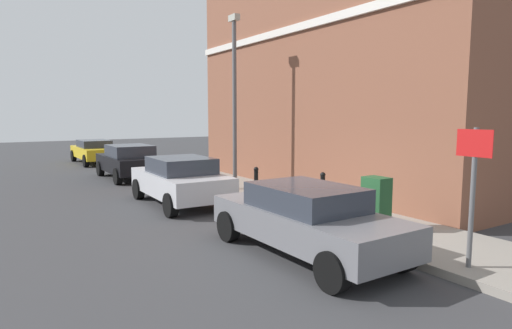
# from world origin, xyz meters

# --- Properties ---
(ground) EXTENTS (80.00, 80.00, 0.00)m
(ground) POSITION_xyz_m (0.00, 0.00, 0.00)
(ground) COLOR #38383A
(sidewalk) EXTENTS (2.54, 30.00, 0.15)m
(sidewalk) POSITION_xyz_m (1.93, 6.00, 0.07)
(sidewalk) COLOR gray
(sidewalk) RESTS_ON ground
(corner_building) EXTENTS (6.97, 12.50, 8.86)m
(corner_building) POSITION_xyz_m (6.63, 4.25, 4.43)
(corner_building) COLOR brown
(corner_building) RESTS_ON ground
(car_grey) EXTENTS (1.85, 4.27, 1.34)m
(car_grey) POSITION_xyz_m (-0.47, -1.18, 0.71)
(car_grey) COLOR slate
(car_grey) RESTS_ON ground
(car_silver) EXTENTS (1.93, 3.97, 1.41)m
(car_silver) POSITION_xyz_m (-0.69, 4.43, 0.74)
(car_silver) COLOR #B7B7BC
(car_silver) RESTS_ON ground
(car_black) EXTENTS (1.91, 3.95, 1.41)m
(car_black) POSITION_xyz_m (-0.51, 10.41, 0.74)
(car_black) COLOR black
(car_black) RESTS_ON ground
(car_yellow) EXTENTS (1.83, 4.39, 1.28)m
(car_yellow) POSITION_xyz_m (-0.51, 17.10, 0.69)
(car_yellow) COLOR gold
(car_yellow) RESTS_ON ground
(utility_cabinet) EXTENTS (0.46, 0.61, 1.15)m
(utility_cabinet) POSITION_xyz_m (1.66, -0.97, 0.68)
(utility_cabinet) COLOR #1E4C28
(utility_cabinet) RESTS_ON sidewalk
(bollard_near_cabinet) EXTENTS (0.14, 0.14, 1.04)m
(bollard_near_cabinet) POSITION_xyz_m (1.76, 0.91, 0.70)
(bollard_near_cabinet) COLOR black
(bollard_near_cabinet) RESTS_ON sidewalk
(bollard_far_kerb) EXTENTS (0.14, 0.14, 1.04)m
(bollard_far_kerb) POSITION_xyz_m (0.91, 2.76, 0.70)
(bollard_far_kerb) COLOR black
(bollard_far_kerb) RESTS_ON sidewalk
(street_sign) EXTENTS (0.08, 0.60, 2.30)m
(street_sign) POSITION_xyz_m (1.11, -3.47, 1.66)
(street_sign) COLOR #59595B
(street_sign) RESTS_ON sidewalk
(lamppost) EXTENTS (0.20, 0.44, 5.72)m
(lamppost) POSITION_xyz_m (1.56, 5.13, 3.30)
(lamppost) COLOR #59595B
(lamppost) RESTS_ON sidewalk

